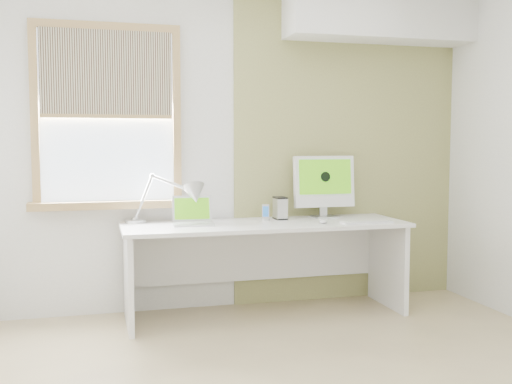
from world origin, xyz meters
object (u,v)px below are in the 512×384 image
object	(u,v)px
desk	(263,246)
laptop	(193,217)
imac	(324,183)
external_drive	(280,208)
desk_lamp	(184,197)

from	to	relation	value
desk	laptop	world-z (taller)	laptop
imac	desk	bearing A→B (deg)	-164.77
external_drive	imac	distance (m)	0.44
desk_lamp	external_drive	size ratio (longest dim) A/B	3.53
laptop	external_drive	distance (m)	0.74
external_drive	imac	bearing A→B (deg)	5.80
desk_lamp	external_drive	bearing A→B (deg)	2.69
desk	laptop	xyz separation A→B (m)	(-0.56, 0.00, 0.25)
laptop	imac	distance (m)	1.16
desk_lamp	laptop	size ratio (longest dim) A/B	2.02
desk	desk_lamp	distance (m)	0.74
desk_lamp	laptop	world-z (taller)	desk_lamp
desk_lamp	laptop	xyz separation A→B (m)	(0.06, -0.07, -0.15)
desk	laptop	distance (m)	0.61
external_drive	desk_lamp	bearing A→B (deg)	-177.31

